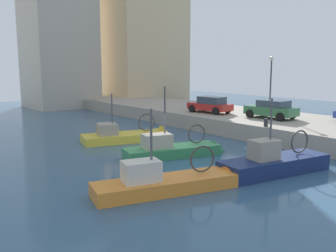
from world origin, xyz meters
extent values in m
plane|color=#335675|center=(0.00, 0.00, 0.00)|extent=(80.00, 80.00, 0.00)
cube|color=#9E9384|center=(11.50, 0.00, 0.60)|extent=(9.00, 56.00, 1.20)
cube|color=gold|center=(0.42, 4.76, 0.00)|extent=(6.18, 3.52, 1.11)
cone|color=gold|center=(3.58, 3.90, 0.00)|extent=(1.35, 2.03, 1.86)
cube|color=#B2A893|center=(0.42, 4.76, 0.50)|extent=(5.91, 3.30, 0.08)
cube|color=gray|center=(-0.78, 5.08, 0.93)|extent=(1.59, 1.67, 0.79)
cylinder|color=#4C4C51|center=(-0.42, 4.98, 1.93)|extent=(0.10, 0.10, 2.87)
torus|color=#3F3833|center=(2.00, 4.33, 1.24)|extent=(1.23, 0.41, 1.26)
sphere|color=white|center=(-0.97, 6.31, 0.17)|extent=(0.32, 0.32, 0.32)
cube|color=navy|center=(2.03, -6.55, 0.00)|extent=(6.13, 2.71, 1.60)
cone|color=navy|center=(5.29, -7.11, 0.00)|extent=(1.15, 1.68, 1.55)
cube|color=#896B4C|center=(2.03, -6.55, 0.72)|extent=(5.87, 2.54, 0.08)
cube|color=gray|center=(1.30, -6.42, 1.25)|extent=(1.44, 1.21, 0.99)
cylinder|color=#4C4C51|center=(1.68, -6.48, 2.22)|extent=(0.10, 0.10, 3.01)
torus|color=#3F3833|center=(3.67, -6.83, 1.43)|extent=(1.20, 0.29, 1.20)
sphere|color=white|center=(0.45, -5.31, 0.24)|extent=(0.32, 0.32, 0.32)
cube|color=orange|center=(-3.83, -5.32, 0.00)|extent=(6.40, 3.12, 1.17)
cone|color=orange|center=(-0.49, -6.19, 0.00)|extent=(1.24, 1.64, 1.46)
cube|color=#896B4C|center=(-3.83, -5.32, 0.52)|extent=(6.13, 2.94, 0.08)
cube|color=beige|center=(-4.89, -5.05, 1.01)|extent=(1.70, 1.31, 0.89)
cylinder|color=#4C4C51|center=(-4.45, -5.16, 2.04)|extent=(0.10, 0.10, 3.03)
torus|color=#3F3833|center=(-2.15, -5.76, 1.23)|extent=(1.18, 0.38, 1.20)
sphere|color=white|center=(-5.40, -3.99, 0.17)|extent=(0.32, 0.32, 0.32)
cube|color=#388951|center=(0.25, -0.76, 0.00)|extent=(5.89, 3.04, 1.20)
cone|color=#388951|center=(3.32, -1.59, 0.00)|extent=(1.25, 1.64, 1.45)
cube|color=#9E7A51|center=(0.25, -0.76, 0.54)|extent=(5.64, 2.86, 0.08)
cube|color=#B7AD99|center=(-0.69, -0.50, 0.99)|extent=(1.84, 1.40, 0.83)
cylinder|color=#4C4C51|center=(-0.21, -0.63, 2.32)|extent=(0.10, 0.10, 3.57)
torus|color=#3F3833|center=(1.78, -1.17, 1.23)|extent=(1.13, 0.38, 1.15)
sphere|color=white|center=(-1.16, 0.55, 0.18)|extent=(0.32, 0.32, 0.32)
cube|color=#387547|center=(10.94, 0.24, 1.79)|extent=(2.14, 4.02, 0.64)
cube|color=#384756|center=(10.96, 0.04, 2.37)|extent=(1.77, 2.30, 0.51)
cylinder|color=black|center=(9.93, 1.47, 1.52)|extent=(0.28, 0.66, 0.64)
cylinder|color=black|center=(11.72, 1.63, 1.52)|extent=(0.28, 0.66, 0.64)
cylinder|color=black|center=(10.17, -1.16, 1.52)|extent=(0.28, 0.66, 0.64)
cylinder|color=black|center=(11.96, -1.00, 1.52)|extent=(0.28, 0.66, 0.64)
cube|color=red|center=(9.65, 5.64, 1.75)|extent=(2.07, 4.04, 0.55)
cube|color=#384756|center=(9.68, 5.45, 2.32)|extent=(1.68, 2.33, 0.60)
cylinder|color=black|center=(8.69, 6.86, 1.52)|extent=(0.29, 0.66, 0.64)
cylinder|color=black|center=(10.31, 7.05, 1.52)|extent=(0.29, 0.66, 0.64)
cylinder|color=black|center=(8.99, 4.23, 1.52)|extent=(0.29, 0.66, 0.64)
cylinder|color=black|center=(10.62, 4.42, 1.52)|extent=(0.29, 0.66, 0.64)
cylinder|color=#2D2D33|center=(7.35, -2.00, 1.48)|extent=(0.28, 0.28, 0.55)
cylinder|color=#38383D|center=(13.00, 1.88, 3.45)|extent=(0.12, 0.12, 4.50)
sphere|color=#F2EACC|center=(13.00, 1.88, 5.85)|extent=(0.36, 0.36, 0.36)
cube|color=#B2A899|center=(5.69, 28.53, 8.34)|extent=(7.64, 7.86, 16.69)
cube|color=#D1B284|center=(16.92, 25.64, 11.89)|extent=(10.32, 7.06, 23.78)
camera|label=1|loc=(-13.10, -17.11, 5.27)|focal=39.62mm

